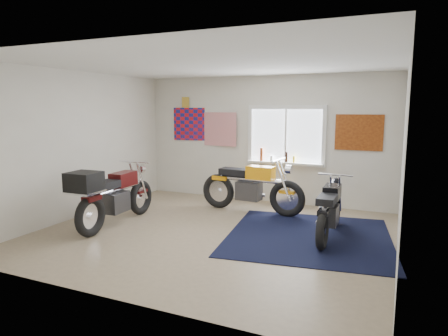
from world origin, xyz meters
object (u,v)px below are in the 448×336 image
at_px(navy_rug, 309,236).
at_px(yellow_triumph, 251,188).
at_px(maroon_tourer, 111,195).
at_px(black_chrome_bike, 330,211).

relative_size(navy_rug, yellow_triumph, 1.20).
distance_m(navy_rug, yellow_triumph, 1.79).
distance_m(navy_rug, maroon_tourer, 3.36).
height_order(yellow_triumph, black_chrome_bike, yellow_triumph).
height_order(black_chrome_bike, maroon_tourer, maroon_tourer).
bearing_deg(navy_rug, black_chrome_bike, 23.66).
relative_size(black_chrome_bike, maroon_tourer, 0.88).
relative_size(yellow_triumph, maroon_tourer, 1.03).
xyz_separation_m(yellow_triumph, maroon_tourer, (-1.83, -1.91, 0.07)).
height_order(navy_rug, black_chrome_bike, black_chrome_bike).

